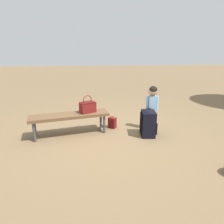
% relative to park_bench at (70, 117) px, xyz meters
% --- Properties ---
extents(ground_plane, '(40.00, 40.00, 0.00)m').
position_rel_park_bench_xyz_m(ground_plane, '(0.80, -0.11, -0.39)').
color(ground_plane, brown).
rests_on(ground_plane, ground).
extents(park_bench, '(1.65, 0.74, 0.45)m').
position_rel_park_bench_xyz_m(park_bench, '(0.00, 0.00, 0.00)').
color(park_bench, brown).
rests_on(park_bench, ground).
extents(handbag, '(0.37, 0.31, 0.37)m').
position_rel_park_bench_xyz_m(handbag, '(0.38, 0.08, 0.18)').
color(handbag, maroon).
rests_on(handbag, park_bench).
extents(child_standing, '(0.26, 0.20, 0.98)m').
position_rel_park_bench_xyz_m(child_standing, '(1.77, 0.11, 0.26)').
color(child_standing, '#B2D8B2').
rests_on(child_standing, ground).
extents(backpack_large, '(0.34, 0.38, 0.60)m').
position_rel_park_bench_xyz_m(backpack_large, '(1.60, -0.22, -0.09)').
color(backpack_large, black).
rests_on(backpack_large, ground).
extents(backpack_small, '(0.21, 0.19, 0.28)m').
position_rel_park_bench_xyz_m(backpack_small, '(0.91, 0.28, -0.25)').
color(backpack_small, maroon).
rests_on(backpack_small, ground).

